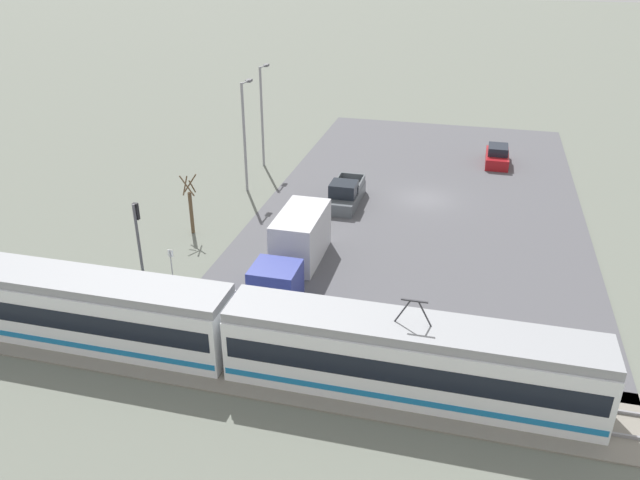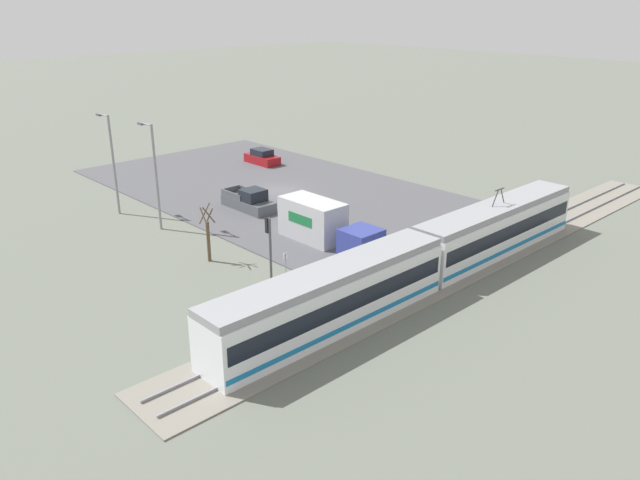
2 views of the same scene
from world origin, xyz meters
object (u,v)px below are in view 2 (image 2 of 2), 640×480
light_rail_tram (424,259)px  box_truck (324,225)px  street_lamp_mid_block (154,170)px  pickup_truck (249,201)px  street_tree (208,236)px  traffic_light_pole (269,244)px  no_parking_sign (286,264)px  sedan_car_0 (262,158)px  street_lamp_near_crossing (112,158)px

light_rail_tram → box_truck: bearing=-91.8°
light_rail_tram → street_lamp_mid_block: street_lamp_mid_block is taller
pickup_truck → street_tree: bearing=38.9°
pickup_truck → traffic_light_pole: traffic_light_pole is taller
no_parking_sign → sedan_car_0: bearing=-125.4°
pickup_truck → box_truck: bearing=85.5°
light_rail_tram → street_lamp_mid_block: 21.96m
sedan_car_0 → box_truck: bearing=62.3°
no_parking_sign → light_rail_tram: bearing=134.3°
box_truck → street_tree: bearing=-20.7°
box_truck → street_lamp_near_crossing: street_lamp_near_crossing is taller
light_rail_tram → pickup_truck: bearing=-93.2°
box_truck → street_lamp_mid_block: size_ratio=1.05×
street_lamp_near_crossing → no_parking_sign: size_ratio=4.13×
sedan_car_0 → no_parking_sign: (17.88, 25.13, 0.50)m
pickup_truck → street_lamp_mid_block: street_lamp_mid_block is taller
sedan_car_0 → traffic_light_pole: 32.19m
light_rail_tram → street_tree: size_ratio=7.88×
box_truck → street_lamp_mid_block: 13.72m
traffic_light_pole → no_parking_sign: bearing=-165.3°
street_tree → street_lamp_near_crossing: (-0.22, -14.01, 2.92)m
traffic_light_pole → street_lamp_mid_block: bearing=-93.0°
light_rail_tram → street_lamp_near_crossing: street_lamp_near_crossing is taller
street_lamp_mid_block → no_parking_sign: street_lamp_mid_block is taller
light_rail_tram → traffic_light_pole: traffic_light_pole is taller
traffic_light_pole → no_parking_sign: (-1.57, -0.41, -1.90)m
street_tree → street_lamp_mid_block: street_lamp_mid_block is taller
no_parking_sign → box_truck: bearing=-153.3°
light_rail_tram → box_truck: size_ratio=3.70×
street_lamp_near_crossing → no_parking_sign: 20.58m
sedan_car_0 → street_lamp_near_crossing: bearing=14.2°
box_truck → street_tree: street_tree is taller
light_rail_tram → sedan_car_0: light_rail_tram is taller
box_truck → no_parking_sign: box_truck is taller
light_rail_tram → street_lamp_near_crossing: size_ratio=3.88×
street_tree → no_parking_sign: street_tree is taller
sedan_car_0 → pickup_truck: bearing=47.8°
box_truck → street_lamp_mid_block: street_lamp_mid_block is taller
street_lamp_near_crossing → street_lamp_mid_block: 5.82m
pickup_truck → light_rail_tram: bearing=86.8°
pickup_truck → street_lamp_mid_block: 8.96m
light_rail_tram → sedan_car_0: (-11.82, -31.33, -1.01)m
box_truck → pickup_truck: 10.17m
box_truck → no_parking_sign: (6.36, 3.20, -0.23)m
traffic_light_pole → sedan_car_0: bearing=-127.3°
street_lamp_near_crossing → street_lamp_mid_block: bearing=96.2°
traffic_light_pole → no_parking_sign: traffic_light_pole is taller
street_lamp_mid_block → street_lamp_near_crossing: bearing=-83.8°
sedan_car_0 → street_lamp_mid_block: (18.67, 10.68, 4.02)m
light_rail_tram → street_lamp_mid_block: (6.85, -20.65, 3.01)m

